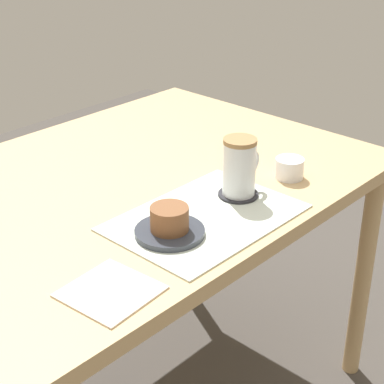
{
  "coord_description": "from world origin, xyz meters",
  "views": [
    {
      "loc": [
        -0.86,
        -1.07,
        1.41
      ],
      "look_at": [
        0.05,
        -0.23,
        0.78
      ],
      "focal_mm": 60.0,
      "sensor_mm": 36.0,
      "label": 1
    }
  ],
  "objects": [
    {
      "name": "coffee_mug",
      "position": [
        0.18,
        -0.26,
        0.81
      ],
      "size": [
        0.11,
        0.08,
        0.13
      ],
      "color": "white",
      "rests_on": "coffee_coaster"
    },
    {
      "name": "dining_table",
      "position": [
        0.0,
        0.0,
        0.66
      ],
      "size": [
        1.36,
        0.87,
        0.73
      ],
      "color": "tan",
      "rests_on": "ground_plane"
    },
    {
      "name": "placemat",
      "position": [
        0.05,
        -0.27,
        0.74
      ],
      "size": [
        0.41,
        0.28,
        0.0
      ],
      "primitive_type": "cube",
      "color": "silver",
      "rests_on": "dining_table"
    },
    {
      "name": "pastry_plate",
      "position": [
        -0.06,
        -0.27,
        0.74
      ],
      "size": [
        0.15,
        0.15,
        0.01
      ],
      "primitive_type": "cylinder",
      "color": "#333842",
      "rests_on": "placemat"
    },
    {
      "name": "paper_napkin",
      "position": [
        -0.27,
        -0.33,
        0.74
      ],
      "size": [
        0.16,
        0.16,
        0.0
      ],
      "primitive_type": "cube",
      "rotation": [
        0.0,
        0.0,
        0.09
      ],
      "color": "silver",
      "rests_on": "dining_table"
    },
    {
      "name": "pastry",
      "position": [
        -0.06,
        -0.27,
        0.78
      ],
      "size": [
        0.08,
        0.08,
        0.05
      ],
      "primitive_type": "cylinder",
      "color": "brown",
      "rests_on": "pastry_plate"
    },
    {
      "name": "sugar_bowl",
      "position": [
        0.34,
        -0.28,
        0.76
      ],
      "size": [
        0.07,
        0.07,
        0.05
      ],
      "primitive_type": "cylinder",
      "color": "white",
      "rests_on": "dining_table"
    },
    {
      "name": "coffee_coaster",
      "position": [
        0.18,
        -0.26,
        0.74
      ],
      "size": [
        0.09,
        0.09,
        0.0
      ],
      "primitive_type": "cylinder",
      "color": "#232328",
      "rests_on": "placemat"
    }
  ]
}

